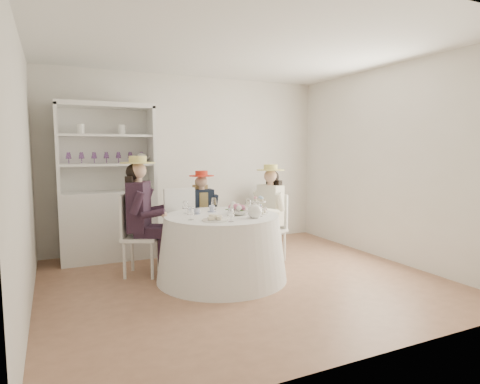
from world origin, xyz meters
name	(u,v)px	position (x,y,z in m)	size (l,w,h in m)	color
ground	(244,280)	(0.00, 0.00, 0.00)	(4.50, 4.50, 0.00)	#8C5F46
ceiling	(244,46)	(0.00, 0.00, 2.70)	(4.50, 4.50, 0.00)	white
wall_back	(190,162)	(0.00, 2.00, 1.35)	(4.50, 4.50, 0.00)	silver
wall_front	(366,179)	(0.00, -2.00, 1.35)	(4.50, 4.50, 0.00)	silver
wall_left	(23,172)	(-2.25, 0.00, 1.35)	(4.50, 4.50, 0.00)	silver
wall_right	(389,164)	(2.25, 0.00, 1.35)	(4.50, 4.50, 0.00)	silver
tea_table	(222,247)	(-0.21, 0.17, 0.39)	(1.55, 1.55, 0.78)	white
hutch	(108,205)	(-1.32, 1.67, 0.78)	(1.34, 0.62, 2.18)	silver
side_table	(265,222)	(1.18, 1.63, 0.34)	(0.43, 0.43, 0.67)	silver
hatbox	(265,194)	(1.18, 1.63, 0.81)	(0.28, 0.28, 0.28)	black
guest_left	(141,209)	(-1.04, 0.73, 0.83)	(0.62, 0.57, 1.47)	silver
guest_mid	(202,209)	(-0.09, 1.17, 0.71)	(0.45, 0.47, 1.25)	silver
guest_right	(269,207)	(0.69, 0.62, 0.76)	(0.56, 0.51, 1.35)	silver
spare_chair	(177,225)	(-0.55, 0.88, 0.57)	(0.47, 0.47, 1.06)	silver
teacup_a	(197,212)	(-0.46, 0.35, 0.81)	(0.08, 0.08, 0.06)	white
teacup_b	(212,209)	(-0.23, 0.43, 0.81)	(0.08, 0.08, 0.07)	white
teacup_c	(240,209)	(0.08, 0.29, 0.81)	(0.09, 0.09, 0.07)	white
flower_bowl	(239,213)	(-0.03, 0.07, 0.80)	(0.20, 0.20, 0.05)	white
flower_arrangement	(236,207)	(-0.02, 0.18, 0.86)	(0.18, 0.18, 0.07)	#D66B93
table_teapot	(255,211)	(0.06, -0.18, 0.85)	(0.24, 0.17, 0.18)	white
sandwich_plate	(215,219)	(-0.42, -0.14, 0.79)	(0.28, 0.28, 0.06)	white
cupcake_stand	(259,208)	(0.24, 0.06, 0.85)	(0.22, 0.22, 0.21)	white
stemware_set	(222,209)	(-0.21, 0.17, 0.85)	(0.95, 0.99, 0.15)	white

